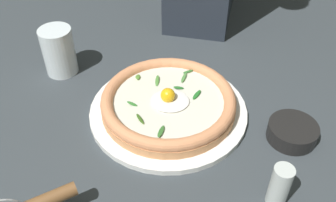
% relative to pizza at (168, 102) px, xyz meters
% --- Properties ---
extents(ground_plane, '(2.40, 2.40, 0.03)m').
position_rel_pizza_xyz_m(ground_plane, '(0.04, 0.03, -0.05)').
color(ground_plane, '#353C41').
rests_on(ground_plane, ground).
extents(pizza_plate, '(0.31, 0.31, 0.01)m').
position_rel_pizza_xyz_m(pizza_plate, '(-0.00, 0.00, -0.02)').
color(pizza_plate, white).
rests_on(pizza_plate, ground).
extents(pizza, '(0.27, 0.27, 0.05)m').
position_rel_pizza_xyz_m(pizza, '(0.00, 0.00, 0.00)').
color(pizza, tan).
rests_on(pizza, pizza_plate).
extents(side_bowl, '(0.09, 0.09, 0.03)m').
position_rel_pizza_xyz_m(side_bowl, '(0.23, -0.05, -0.01)').
color(side_bowl, black).
rests_on(side_bowl, ground).
extents(drinking_glass, '(0.07, 0.07, 0.11)m').
position_rel_pizza_xyz_m(drinking_glass, '(-0.25, 0.13, 0.02)').
color(drinking_glass, silver).
rests_on(drinking_glass, ground).
extents(pepper_shaker, '(0.03, 0.03, 0.08)m').
position_rel_pizza_xyz_m(pepper_shaker, '(0.18, -0.19, 0.01)').
color(pepper_shaker, silver).
rests_on(pepper_shaker, ground).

